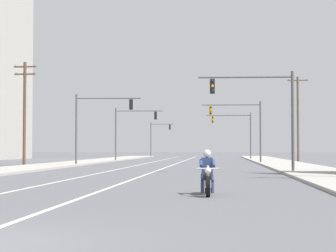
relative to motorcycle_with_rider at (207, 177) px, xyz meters
The scene contains 13 objects.
lane_stripe_center 35.34m from the motorcycle_with_rider, 96.14° to the left, with size 0.16×100.00×0.01m, color beige.
lane_stripe_left 35.79m from the motorcycle_with_rider, 100.99° to the left, with size 0.16×100.00×0.01m, color beige.
sidewalk_kerb_right 30.78m from the motorcycle_with_rider, 78.27° to the left, with size 4.40×110.00×0.14m, color #ADA89E.
sidewalk_kerb_left 33.03m from the motorcycle_with_rider, 114.18° to the left, with size 4.40×110.00×0.14m, color #ADA89E.
motorcycle_with_rider is the anchor object (origin of this frame).
traffic_signal_near_right 17.57m from the motorcycle_with_rider, 79.50° to the left, with size 5.81×0.47×6.20m.
traffic_signal_near_left 32.85m from the motorcycle_with_rider, 108.49° to the left, with size 5.70×0.60×6.20m.
traffic_signal_mid_right 39.94m from the motorcycle_with_rider, 86.04° to the left, with size 5.91×0.50×6.20m.
traffic_signal_mid_left 49.40m from the motorcycle_with_rider, 101.75° to the left, with size 5.55×0.60×6.20m.
traffic_signal_far_right 58.75m from the motorcycle_with_rider, 87.31° to the left, with size 5.96×0.45×6.20m.
traffic_signal_far_left 86.16m from the motorcycle_with_rider, 97.18° to the left, with size 4.14×0.43×6.20m.
utility_pole_left_near 34.72m from the motorcycle_with_rider, 118.52° to the left, with size 1.97×0.26×8.99m.
utility_pole_right_far 50.67m from the motorcycle_with_rider, 79.18° to the left, with size 2.37×0.26×9.78m.
Camera 1 is at (4.03, -8.99, 1.51)m, focal length 62.33 mm.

